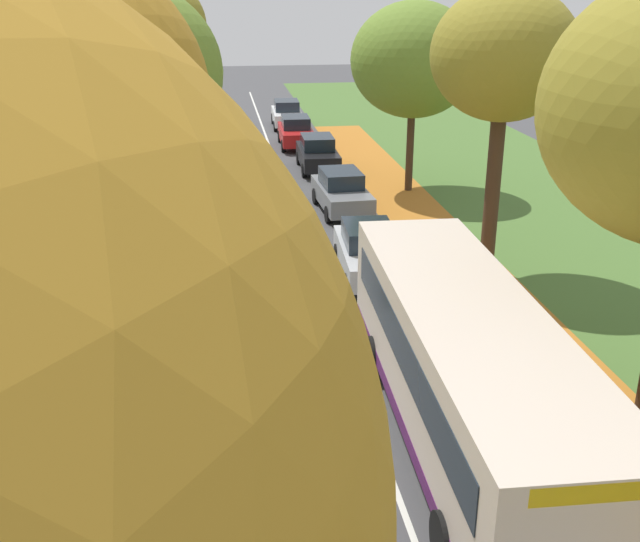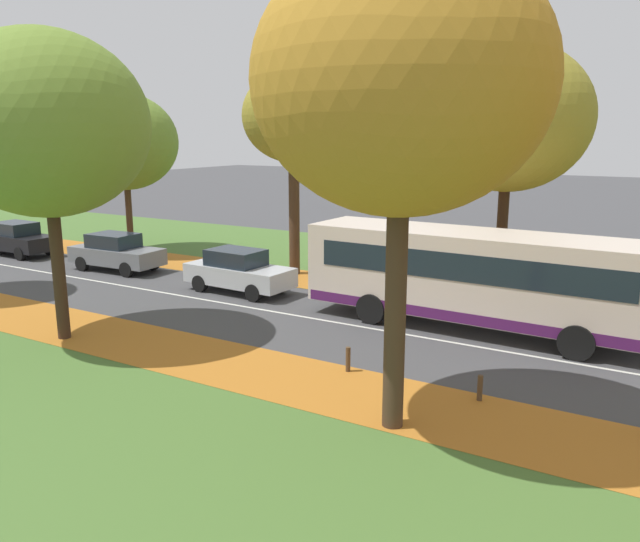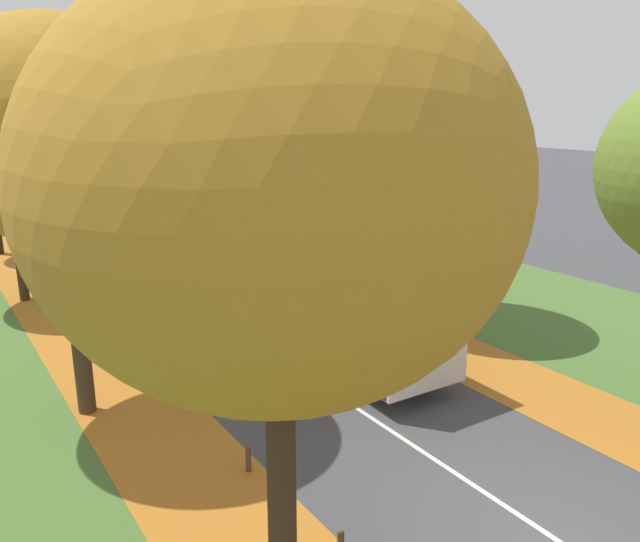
# 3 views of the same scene
# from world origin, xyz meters

# --- Properties ---
(ground_plane) EXTENTS (160.00, 160.00, 0.00)m
(ground_plane) POSITION_xyz_m (0.00, 0.00, 0.00)
(ground_plane) COLOR #424244
(leaf_litter_left) EXTENTS (2.80, 60.00, 0.00)m
(leaf_litter_left) POSITION_xyz_m (-4.60, 14.00, 0.01)
(leaf_litter_left) COLOR #B26B23
(leaf_litter_left) RESTS_ON grass_verge_left
(grass_verge_right) EXTENTS (12.00, 90.00, 0.01)m
(grass_verge_right) POSITION_xyz_m (9.20, 20.00, 0.00)
(grass_verge_right) COLOR #476B2D
(grass_verge_right) RESTS_ON ground
(leaf_litter_right) EXTENTS (2.80, 60.00, 0.00)m
(leaf_litter_right) POSITION_xyz_m (4.60, 14.00, 0.01)
(leaf_litter_right) COLOR #B26B23
(leaf_litter_right) RESTS_ON grass_verge_right
(road_centre_line) EXTENTS (0.12, 80.00, 0.01)m
(road_centre_line) POSITION_xyz_m (0.00, 20.00, 0.00)
(road_centre_line) COLOR silver
(road_centre_line) RESTS_ON ground
(tree_left_nearest) EXTENTS (5.74, 5.74, 9.09)m
(tree_left_nearest) POSITION_xyz_m (-5.06, 0.71, 6.49)
(tree_left_nearest) COLOR #382619
(tree_left_nearest) RESTS_ON ground
(tree_left_near) EXTENTS (5.53, 5.53, 9.29)m
(tree_left_near) POSITION_xyz_m (-5.66, 9.31, 6.77)
(tree_left_near) COLOR #422D1E
(tree_left_near) RESTS_ON ground
(tree_left_mid) EXTENTS (5.64, 5.64, 8.64)m
(tree_left_mid) POSITION_xyz_m (-5.39, 19.89, 6.09)
(tree_left_mid) COLOR #382619
(tree_left_mid) RESTS_ON ground
(tree_right_near) EXTENTS (5.59, 5.59, 8.90)m
(tree_right_near) POSITION_xyz_m (5.59, 10.17, 6.37)
(tree_right_near) COLOR #382619
(tree_right_near) RESTS_ON ground
(tree_right_mid) EXTENTS (4.17, 4.17, 8.44)m
(tree_right_mid) POSITION_xyz_m (5.27, 18.75, 6.50)
(tree_right_mid) COLOR #422D1E
(tree_right_mid) RESTS_ON ground
(tree_right_far) EXTENTS (5.19, 5.19, 7.80)m
(tree_right_far) POSITION_xyz_m (5.27, 28.59, 5.46)
(tree_right_far) COLOR #422D1E
(tree_right_far) RESTS_ON ground
(bollard_third) EXTENTS (0.12, 0.12, 0.57)m
(bollard_third) POSITION_xyz_m (-3.53, 4.77, 0.28)
(bollard_third) COLOR #4C3823
(bollard_third) RESTS_ON ground
(bollard_fourth) EXTENTS (0.12, 0.12, 0.60)m
(bollard_fourth) POSITION_xyz_m (-3.55, 8.13, 0.30)
(bollard_fourth) COLOR #4C3823
(bollard_fourth) RESTS_ON ground
(bollard_fifth) EXTENTS (0.12, 0.12, 0.65)m
(bollard_fifth) POSITION_xyz_m (-3.51, 11.48, 0.32)
(bollard_fifth) COLOR #4C3823
(bollard_fifth) RESTS_ON ground
(bus) EXTENTS (2.87, 10.47, 2.98)m
(bus) POSITION_xyz_m (1.59, 9.87, 1.70)
(bus) COLOR beige
(bus) RESTS_ON ground
(car_silver_lead) EXTENTS (1.94, 4.28, 1.62)m
(car_silver_lead) POSITION_xyz_m (1.54, 18.84, 0.81)
(car_silver_lead) COLOR #B7BABF
(car_silver_lead) RESTS_ON ground
(car_grey_following) EXTENTS (1.94, 4.28, 1.62)m
(car_grey_following) POSITION_xyz_m (1.86, 25.80, 0.81)
(car_grey_following) COLOR slate
(car_grey_following) RESTS_ON ground
(car_black_third_in_line) EXTENTS (1.83, 4.23, 1.62)m
(car_black_third_in_line) POSITION_xyz_m (1.87, 32.79, 0.81)
(car_black_third_in_line) COLOR black
(car_black_third_in_line) RESTS_ON ground
(car_red_fourth_in_line) EXTENTS (1.84, 4.23, 1.62)m
(car_red_fourth_in_line) POSITION_xyz_m (1.43, 38.32, 0.81)
(car_red_fourth_in_line) COLOR #B21919
(car_red_fourth_in_line) RESTS_ON ground
(car_white_trailing) EXTENTS (1.87, 4.24, 1.62)m
(car_white_trailing) POSITION_xyz_m (1.50, 44.19, 0.81)
(car_white_trailing) COLOR silver
(car_white_trailing) RESTS_ON ground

